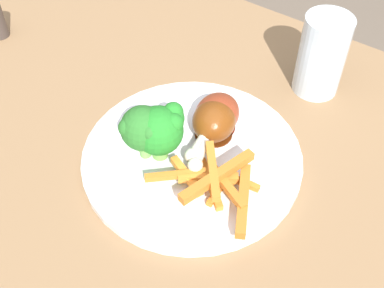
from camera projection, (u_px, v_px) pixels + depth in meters
name	position (u px, v px, depth m)	size (l,w,h in m)	color
dining_table	(186.00, 179.00, 0.76)	(1.12, 0.67, 0.70)	#8E6B47
dinner_plate	(192.00, 157.00, 0.64)	(0.29, 0.29, 0.01)	white
broccoli_floret_front	(141.00, 127.00, 0.61)	(0.05, 0.04, 0.06)	#7AB049
broccoli_floret_middle	(143.00, 129.00, 0.60)	(0.06, 0.06, 0.08)	#78B952
broccoli_floret_back	(161.00, 128.00, 0.60)	(0.06, 0.07, 0.08)	#75AD4C
carrot_fries_pile	(216.00, 181.00, 0.58)	(0.14, 0.11, 0.04)	orange
chicken_drumstick_near	(213.00, 123.00, 0.64)	(0.07, 0.12, 0.05)	#512109
chicken_drumstick_far	(216.00, 116.00, 0.65)	(0.07, 0.13, 0.05)	maroon
water_glass	(322.00, 55.00, 0.69)	(0.07, 0.07, 0.12)	silver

